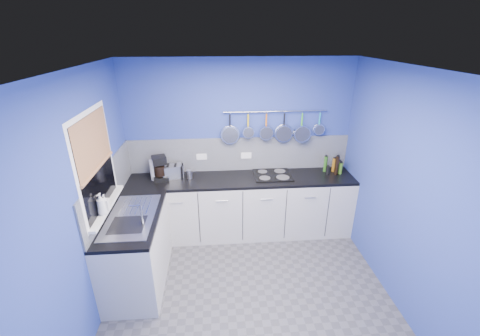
{
  "coord_description": "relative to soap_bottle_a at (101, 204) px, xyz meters",
  "views": [
    {
      "loc": [
        -0.33,
        -2.77,
        2.79
      ],
      "look_at": [
        -0.05,
        0.75,
        1.25
      ],
      "focal_mm": 23.42,
      "sensor_mm": 36.0,
      "label": 1
    }
  ],
  "objects": [
    {
      "name": "condiment_2",
      "position": [
        2.78,
        1.21,
        -0.15
      ],
      "size": [
        0.05,
        0.05,
        0.23
      ],
      "primitive_type": "cylinder",
      "color": "#265919",
      "rests_on": "worktop_back"
    },
    {
      "name": "condiment_1",
      "position": [
        2.9,
        1.2,
        -0.17
      ],
      "size": [
        0.05,
        0.05,
        0.21
      ],
      "primitive_type": "cylinder",
      "color": "#8C5914",
      "rests_on": "worktop_back"
    },
    {
      "name": "cabinet_run_left",
      "position": [
        0.23,
        0.18,
        -0.74
      ],
      "size": [
        0.6,
        1.2,
        0.86
      ],
      "primitive_type": "cube",
      "color": "#B9B6AF",
      "rests_on": "ground"
    },
    {
      "name": "window_sill",
      "position": [
        -0.02,
        0.18,
        -0.13
      ],
      "size": [
        0.1,
        0.98,
        0.03
      ],
      "primitive_type": "cube",
      "color": "white",
      "rests_on": "wall_left"
    },
    {
      "name": "wall_back",
      "position": [
        1.53,
        1.39,
        0.08
      ],
      "size": [
        3.2,
        0.02,
        2.5
      ],
      "primitive_type": "cube",
      "color": "navy",
      "rests_on": "ground"
    },
    {
      "name": "wall_left",
      "position": [
        -0.08,
        -0.12,
        0.08
      ],
      "size": [
        0.02,
        3.0,
        2.5
      ],
      "primitive_type": "cube",
      "color": "navy",
      "rests_on": "ground"
    },
    {
      "name": "pan_5",
      "position": [
        2.67,
        1.32,
        0.44
      ],
      "size": [
        0.16,
        0.06,
        0.35
      ],
      "primitive_type": null,
      "color": "silver",
      "rests_on": "pot_rail"
    },
    {
      "name": "floor",
      "position": [
        1.53,
        -0.12,
        -1.18
      ],
      "size": [
        3.2,
        3.0,
        0.02
      ],
      "primitive_type": "cube",
      "color": "#47474C",
      "rests_on": "ground"
    },
    {
      "name": "wall_right",
      "position": [
        3.14,
        -0.12,
        0.08
      ],
      "size": [
        0.02,
        3.0,
        2.5
      ],
      "primitive_type": "cube",
      "color": "navy",
      "rests_on": "ground"
    },
    {
      "name": "paper_towel",
      "position": [
        0.34,
        1.13,
        -0.12
      ],
      "size": [
        0.16,
        0.16,
        0.29
      ],
      "primitive_type": "cylinder",
      "rotation": [
        0.0,
        0.0,
        0.26
      ],
      "color": "white",
      "rests_on": "worktop_back"
    },
    {
      "name": "worktop_left",
      "position": [
        0.23,
        0.18,
        -0.29
      ],
      "size": [
        0.6,
        1.2,
        0.04
      ],
      "primitive_type": "cube",
      "color": "black",
      "rests_on": "cabinet_run_left"
    },
    {
      "name": "condiment_0",
      "position": [
        2.99,
        1.21,
        -0.19
      ],
      "size": [
        0.07,
        0.07,
        0.15
      ],
      "primitive_type": "cylinder",
      "color": "olive",
      "rests_on": "worktop_back"
    },
    {
      "name": "backsplash_left",
      "position": [
        -0.06,
        0.48,
        -0.02
      ],
      "size": [
        0.02,
        1.8,
        0.5
      ],
      "primitive_type": "cube",
      "color": "gray",
      "rests_on": "wall_left"
    },
    {
      "name": "hob",
      "position": [
        1.99,
        1.13,
        -0.26
      ],
      "size": [
        0.53,
        0.47,
        0.01
      ],
      "primitive_type": "cube",
      "color": "black",
      "rests_on": "worktop_back"
    },
    {
      "name": "sink_unit",
      "position": [
        0.23,
        0.18,
        -0.27
      ],
      "size": [
        0.5,
        0.95,
        0.01
      ],
      "primitive_type": "cube",
      "color": "silver",
      "rests_on": "worktop_left"
    },
    {
      "name": "window_glass",
      "position": [
        -0.04,
        0.18,
        0.38
      ],
      "size": [
        0.01,
        0.9,
        1.0
      ],
      "primitive_type": "cube",
      "color": "black",
      "rests_on": "wall_left"
    },
    {
      "name": "pan_1",
      "position": [
        1.65,
        1.32,
        0.43
      ],
      "size": [
        0.16,
        0.1,
        0.35
      ],
      "primitive_type": null,
      "color": "silver",
      "rests_on": "pot_rail"
    },
    {
      "name": "ceiling",
      "position": [
        1.53,
        -0.12,
        1.34
      ],
      "size": [
        3.2,
        3.0,
        0.02
      ],
      "primitive_type": "cube",
      "color": "white",
      "rests_on": "ground"
    },
    {
      "name": "socket_left",
      "position": [
        0.98,
        1.35,
        -0.04
      ],
      "size": [
        0.15,
        0.01,
        0.09
      ],
      "primitive_type": "cube",
      "color": "white",
      "rests_on": "backsplash_back"
    },
    {
      "name": "canister",
      "position": [
        0.81,
        1.13,
        -0.21
      ],
      "size": [
        0.1,
        0.1,
        0.12
      ],
      "primitive_type": "cylinder",
      "rotation": [
        0.0,
        0.0,
        -0.16
      ],
      "color": "silver",
      "rests_on": "worktop_back"
    },
    {
      "name": "coffee_maker",
      "position": [
        0.41,
        1.11,
        -0.1
      ],
      "size": [
        0.25,
        0.26,
        0.34
      ],
      "primitive_type": null,
      "rotation": [
        0.0,
        0.0,
        0.32
      ],
      "color": "black",
      "rests_on": "worktop_back"
    },
    {
      "name": "soap_bottle_a",
      "position": [
        0.0,
        0.0,
        0.0
      ],
      "size": [
        0.11,
        0.11,
        0.24
      ],
      "primitive_type": "imported",
      "rotation": [
        0.0,
        0.0,
        -0.25
      ],
      "color": "white",
      "rests_on": "window_sill"
    },
    {
      "name": "condiment_5",
      "position": [
        2.79,
        1.1,
        -0.21
      ],
      "size": [
        0.06,
        0.06,
        0.11
      ],
      "primitive_type": "cylinder",
      "color": "black",
      "rests_on": "worktop_back"
    },
    {
      "name": "cabinet_run_back",
      "position": [
        1.53,
        1.08,
        -0.74
      ],
      "size": [
        3.2,
        0.6,
        0.86
      ],
      "primitive_type": "cube",
      "color": "#B9B6AF",
      "rests_on": "ground"
    },
    {
      "name": "backsplash_back",
      "position": [
        1.53,
        1.37,
        -0.02
      ],
      "size": [
        3.2,
        0.02,
        0.5
      ],
      "primitive_type": "cube",
      "color": "gray",
      "rests_on": "wall_back"
    },
    {
      "name": "wall_front",
      "position": [
        1.53,
        -1.63,
        0.08
      ],
      "size": [
        3.2,
        0.02,
        2.5
      ],
      "primitive_type": "cube",
      "color": "navy",
      "rests_on": "ground"
    },
    {
      "name": "condiment_3",
      "position": [
        2.97,
        1.11,
        -0.19
      ],
      "size": [
        0.05,
        0.05,
        0.17
      ],
      "primitive_type": "cylinder",
      "color": "#3F721E",
      "rests_on": "worktop_back"
    },
    {
      "name": "toaster",
      "position": [
        0.57,
        1.17,
        -0.18
      ],
      "size": [
        0.32,
        0.24,
        0.18
      ],
      "primitive_type": "cube",
      "rotation": [
        0.0,
        0.0,
        0.29
      ],
      "color": "silver",
      "rests_on": "worktop_back"
    },
    {
      "name": "window_frame",
      "position": [
        -0.05,
        0.18,
        0.38
      ],
      "size": [
        0.01,
        1.0,
        1.1
      ],
      "primitive_type": "cube",
      "color": "white",
      "rests_on": "wall_left"
    },
    {
      "name": "pan_3",
      "position": [
        2.16,
        1.32,
        0.39
      ],
      "size": [
        0.25,
        0.06,
        0.44
      ],
      "primitive_type": null,
      "color": "silver",
      "rests_on": "pot_rail"
    },
    {
      "name": "mixer_tap",
      "position": [
        0.39,
        -0.0,
        -0.14
      ],
      "size": [
        0.12,
        0.08,
        0.26
      ],
      "primitive_type": null,
      "color": "silver",
      "rests_on": "worktop_left"
    },
    {
      "name": "soap_bottle_b",
      "position": [
        0.0,
        0.1,
        -0.03
      ],
      "size": [
        0.08,
        0.08,
        0.17
      ],
      "primitive_type": "imported",
      "rotation": [
        0.0,
        0.0,
        0.06
      ],
      "color": "white",
      "rests_on": "window_sill"
    },
    {
      "name": "pot_rail",
      "position": [
        2.03,
        1.33,
        0.61
      ],
      "size": [
        1.45,
        0.02,
        0.02
      ],
      "primitive_type": "cylinder",
      "rotation": [
        0.0,
        1.57,
        0.0
      ],
      "color": "silver",
      "rests_on": "wall_back"
    },
    {
      "name": "pan_0",
      "position": [
        1.4,
        1.32,
        0.39
      ],
      "size": [
        0.26,
        0.05,
        0.45
      ],
      "primitive_type": null,
      "color": "silver",
      "rests_on": "pot_rail"
    },
    {
      "name": "condiment_4",
      "position": [
        2.9,
        1.09,
        -0.13
      ],
      "size": [
        0.06,
        0.06,
        0.28
      ],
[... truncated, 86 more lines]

